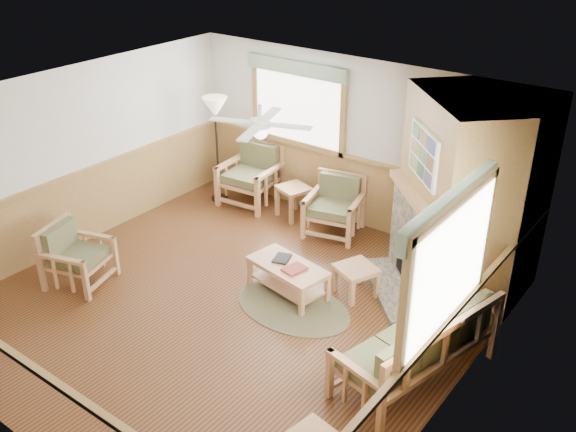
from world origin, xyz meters
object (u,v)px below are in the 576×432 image
Objects in this scene: sofa at (416,344)px; armchair_left at (78,256)px; footstool at (356,281)px; floor_lamp_right at (459,271)px; end_table_chairs at (294,202)px; coffee_table at (288,279)px; armchair_back_right at (334,207)px; armchair_back_left at (251,175)px; floor_lamp_left at (217,150)px.

sofa is 4.70m from armchair_left.
floor_lamp_right reaches higher than footstool.
footstool is (2.04, -1.36, -0.06)m from end_table_chairs.
armchair_back_right is at bearing 113.81° from coffee_table.
sofa is 3.63× the size of end_table_chairs.
armchair_back_right is 0.86m from end_table_chairs.
floor_lamp_right reaches higher than end_table_chairs.
armchair_left is 2.89m from coffee_table.
armchair_back_left is 0.96m from end_table_chairs.
armchair_left is 1.58× the size of end_table_chairs.
armchair_back_left is 3.27m from footstool.
sofa reaches higher than end_table_chairs.
floor_lamp_left reaches higher than footstool.
armchair_back_left is 1.12× the size of armchair_back_right.
armchair_back_right is 1.88m from coffee_table.
coffee_table is 0.59× the size of floor_lamp_left.
floor_lamp_right is at bearing -10.63° from floor_lamp_left.
floor_lamp_right is (3.34, -1.13, 0.47)m from end_table_chairs.
floor_lamp_left is (-1.45, -0.23, 0.66)m from end_table_chairs.
floor_lamp_right is at bearing -20.71° from armchair_back_left.
armchair_left is at bearing -135.18° from armchair_back_right.
armchair_back_left is 1.19× the size of armchair_left.
armchair_back_right is at bearing 133.04° from footstool.
floor_lamp_right is at bearing 9.76° from footstool.
floor_lamp_right is at bearing -162.99° from sofa.
armchair_back_left is 1.77m from armchair_back_right.
sofa is at bearing -3.06° from coffee_table.
armchair_back_left is 0.72m from floor_lamp_left.
coffee_table is at bearing -75.96° from armchair_left.
armchair_back_left is at bearing 23.95° from floor_lamp_left.
sofa is 1.78× the size of coffee_table.
armchair_back_left is at bearing 155.38° from footstool.
armchair_left is at bearing -153.31° from floor_lamp_right.
armchair_back_right is 1.68× the size of end_table_chairs.
floor_lamp_left is at bearing 169.85° from armchair_back_right.
footstool is at bearing -75.16° from armchair_left.
sofa is 4.17m from end_table_chairs.
armchair_left is at bearing -147.50° from footstool.
floor_lamp_right reaches higher than armchair_back_right.
floor_lamp_right reaches higher than armchair_left.
sofa reaches higher than footstool.
floor_lamp_left is (-0.53, -0.23, 0.42)m from armchair_back_left.
armchair_left is 0.58× the size of floor_lamp_right.
armchair_back_right is 0.61× the size of floor_lamp_right.
armchair_back_right reaches higher than coffee_table.
end_table_chairs is (-3.42, 2.37, -0.18)m from sofa.
armchair_back_left is at bearing 149.48° from coffee_table.
floor_lamp_left reaches higher than floor_lamp_right.
coffee_table reaches higher than footstool.
armchair_back_right reaches higher than footstool.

